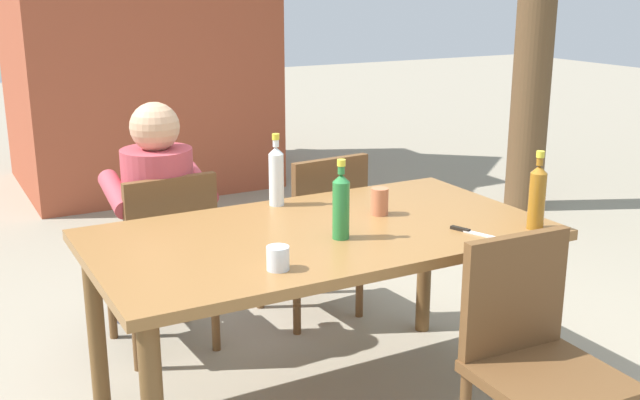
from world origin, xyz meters
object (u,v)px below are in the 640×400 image
(bottle_green, at_px, (341,205))
(cup_glass, at_px, (278,258))
(bottle_amber, at_px, (537,196))
(table_knife, at_px, (474,233))
(dining_table, at_px, (320,251))
(person_in_white_shirt, at_px, (155,212))
(chair_near_right, at_px, (534,353))
(cup_terracotta, at_px, (380,201))
(brick_kiosk, at_px, (133,1))
(chair_far_right, at_px, (317,228))
(bottle_clear, at_px, (276,175))
(chair_far_left, at_px, (165,253))

(bottle_green, height_order, cup_glass, bottle_green)
(bottle_amber, distance_m, table_knife, 0.29)
(table_knife, bearing_deg, bottle_amber, -13.54)
(dining_table, xyz_separation_m, person_in_white_shirt, (-0.39, 0.88, -0.02))
(chair_near_right, distance_m, cup_terracotta, 0.90)
(dining_table, distance_m, brick_kiosk, 4.18)
(person_in_white_shirt, relative_size, bottle_amber, 3.84)
(dining_table, distance_m, bottle_green, 0.25)
(chair_far_right, distance_m, bottle_clear, 0.69)
(chair_near_right, distance_m, brick_kiosk, 4.96)
(bottle_amber, distance_m, bottle_green, 0.77)
(bottle_clear, relative_size, brick_kiosk, 0.11)
(dining_table, xyz_separation_m, cup_glass, (-0.32, -0.31, 0.13))
(chair_near_right, height_order, table_knife, chair_near_right)
(bottle_amber, height_order, cup_terracotta, bottle_amber)
(cup_terracotta, height_order, brick_kiosk, brick_kiosk)
(table_knife, bearing_deg, cup_terracotta, 115.19)
(dining_table, bearing_deg, chair_near_right, -62.83)
(bottle_amber, bearing_deg, cup_glass, 176.20)
(brick_kiosk, bearing_deg, chair_far_left, -103.85)
(chair_far_left, height_order, chair_far_right, same)
(cup_glass, distance_m, table_knife, 0.82)
(cup_glass, height_order, table_knife, cup_glass)
(cup_glass, relative_size, table_knife, 0.35)
(chair_far_left, distance_m, bottle_amber, 1.67)
(chair_far_right, distance_m, cup_glass, 1.34)
(person_in_white_shirt, distance_m, brick_kiosk, 3.41)
(chair_near_right, xyz_separation_m, bottle_green, (-0.38, 0.65, 0.40))
(dining_table, height_order, table_knife, table_knife)
(chair_far_right, bearing_deg, chair_far_left, -179.99)
(person_in_white_shirt, bearing_deg, bottle_amber, -48.00)
(chair_far_left, distance_m, brick_kiosk, 3.55)
(person_in_white_shirt, height_order, brick_kiosk, brick_kiosk)
(bottle_green, bearing_deg, cup_terracotta, 33.05)
(cup_terracotta, bearing_deg, dining_table, -168.30)
(chair_near_right, bearing_deg, chair_far_right, 89.86)
(cup_terracotta, bearing_deg, bottle_green, -146.95)
(bottle_green, bearing_deg, chair_far_left, 114.57)
(brick_kiosk, bearing_deg, bottle_clear, -96.56)
(chair_far_right, height_order, table_knife, chair_far_right)
(chair_far_left, xyz_separation_m, bottle_amber, (1.13, -1.15, 0.40))
(chair_far_left, xyz_separation_m, bottle_clear, (0.39, -0.38, 0.41))
(chair_far_left, distance_m, chair_far_right, 0.79)
(chair_far_right, bearing_deg, cup_terracotta, -97.12)
(table_knife, bearing_deg, chair_far_right, 94.81)
(dining_table, height_order, person_in_white_shirt, person_in_white_shirt)
(chair_far_left, xyz_separation_m, bottle_green, (0.41, -0.90, 0.40))
(dining_table, height_order, bottle_green, bottle_green)
(chair_far_left, bearing_deg, bottle_green, -65.43)
(chair_far_left, distance_m, chair_near_right, 1.74)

